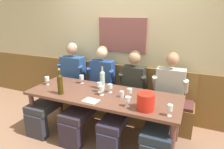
{
  "coord_description": "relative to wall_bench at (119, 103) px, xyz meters",
  "views": [
    {
      "loc": [
        1.17,
        -2.22,
        1.86
      ],
      "look_at": [
        0.02,
        0.45,
        0.93
      ],
      "focal_mm": 31.82,
      "sensor_mm": 36.0,
      "label": 1
    }
  ],
  "objects": [
    {
      "name": "person_center_left_seat",
      "position": [
        0.86,
        -0.37,
        0.32
      ],
      "size": [
        0.54,
        1.23,
        1.28
      ],
      "color": "#2A3440",
      "rests_on": "ground"
    },
    {
      "name": "wall_bench",
      "position": [
        0.0,
        0.0,
        0.0
      ],
      "size": [
        2.52,
        0.42,
        0.94
      ],
      "color": "brown",
      "rests_on": "ground"
    },
    {
      "name": "wine_glass_center_front",
      "position": [
        0.4,
        -0.63,
        0.53
      ],
      "size": [
        0.06,
        0.06,
        0.13
      ],
      "color": "silver",
      "rests_on": "dining_table"
    },
    {
      "name": "wine_glass_right_end",
      "position": [
        -0.51,
        -0.4,
        0.53
      ],
      "size": [
        0.07,
        0.07,
        0.14
      ],
      "color": "silver",
      "rests_on": "dining_table"
    },
    {
      "name": "wine_glass_by_bottle",
      "position": [
        -0.07,
        -0.62,
        0.54
      ],
      "size": [
        0.07,
        0.07,
        0.15
      ],
      "color": "silver",
      "rests_on": "dining_table"
    },
    {
      "name": "tasting_sheet_left_guest",
      "position": [
        -0.04,
        -0.93,
        0.44
      ],
      "size": [
        0.22,
        0.17,
        0.0
      ],
      "primitive_type": "cube",
      "rotation": [
        0.0,
        0.0,
        -0.1
      ],
      "color": "white",
      "rests_on": "dining_table"
    },
    {
      "name": "dining_table",
      "position": [
        0.0,
        -0.66,
        0.36
      ],
      "size": [
        2.22,
        0.82,
        0.72
      ],
      "color": "brown",
      "rests_on": "ground"
    },
    {
      "name": "wine_glass_mid_right",
      "position": [
        0.46,
        -0.9,
        0.53
      ],
      "size": [
        0.07,
        0.07,
        0.13
      ],
      "color": "silver",
      "rests_on": "dining_table"
    },
    {
      "name": "person_right_seat",
      "position": [
        -0.32,
        -0.37,
        0.33
      ],
      "size": [
        0.52,
        1.23,
        1.29
      ],
      "color": "#2F2637",
      "rests_on": "ground"
    },
    {
      "name": "room_wall_back",
      "position": [
        -0.0,
        0.26,
        1.12
      ],
      "size": [
        6.8,
        0.12,
        2.8
      ],
      "color": "beige",
      "rests_on": "ground"
    },
    {
      "name": "wine_bottle_clear_water",
      "position": [
        -0.55,
        -0.9,
        0.6
      ],
      "size": [
        0.08,
        0.08,
        0.38
      ],
      "color": "#3C2E09",
      "rests_on": "dining_table"
    },
    {
      "name": "wine_glass_center_rear",
      "position": [
        -0.98,
        -0.68,
        0.54
      ],
      "size": [
        0.07,
        0.07,
        0.13
      ],
      "color": "silver",
      "rests_on": "dining_table"
    },
    {
      "name": "wood_wainscot_panel",
      "position": [
        0.0,
        0.21,
        0.18
      ],
      "size": [
        6.8,
        0.03,
        0.93
      ],
      "primitive_type": "cube",
      "color": "brown",
      "rests_on": "ground"
    },
    {
      "name": "person_center_right_seat",
      "position": [
        -0.93,
        -0.35,
        0.34
      ],
      "size": [
        0.54,
        1.24,
        1.31
      ],
      "color": "#31313D",
      "rests_on": "ground"
    },
    {
      "name": "wine_bottle_amber_mid",
      "position": [
        -0.09,
        -0.48,
        0.59
      ],
      "size": [
        0.08,
        0.08,
        0.35
      ],
      "color": "#AFCBBA",
      "rests_on": "dining_table"
    },
    {
      "name": "wine_glass_near_bucket",
      "position": [
        0.08,
        -0.57,
        0.53
      ],
      "size": [
        0.07,
        0.07,
        0.13
      ],
      "color": "silver",
      "rests_on": "dining_table"
    },
    {
      "name": "water_tumbler_left",
      "position": [
        0.3,
        -0.66,
        0.48
      ],
      "size": [
        0.06,
        0.06,
        0.09
      ],
      "primitive_type": "cylinder",
      "color": "silver",
      "rests_on": "dining_table"
    },
    {
      "name": "wine_glass_mid_left",
      "position": [
        0.01,
        -0.71,
        0.53
      ],
      "size": [
        0.07,
        0.07,
        0.14
      ],
      "color": "silver",
      "rests_on": "dining_table"
    },
    {
      "name": "ice_bucket",
      "position": [
        0.69,
        -0.89,
        0.54
      ],
      "size": [
        0.21,
        0.21,
        0.21
      ],
      "primitive_type": "cylinder",
      "color": "red",
      "rests_on": "dining_table"
    },
    {
      "name": "ground_plane",
      "position": [
        0.0,
        -0.83,
        -0.29
      ],
      "size": [
        6.8,
        6.8,
        0.02
      ],
      "primitive_type": "cube",
      "color": "#936950",
      "rests_on": "ground"
    },
    {
      "name": "person_left_seat",
      "position": [
        0.27,
        -0.36,
        0.33
      ],
      "size": [
        0.46,
        1.23,
        1.26
      ],
      "color": "#2B2940",
      "rests_on": "ground"
    },
    {
      "name": "wine_glass_left_end",
      "position": [
        0.98,
        -0.94,
        0.53
      ],
      "size": [
        0.06,
        0.06,
        0.14
      ],
      "color": "silver",
      "rests_on": "dining_table"
    }
  ]
}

